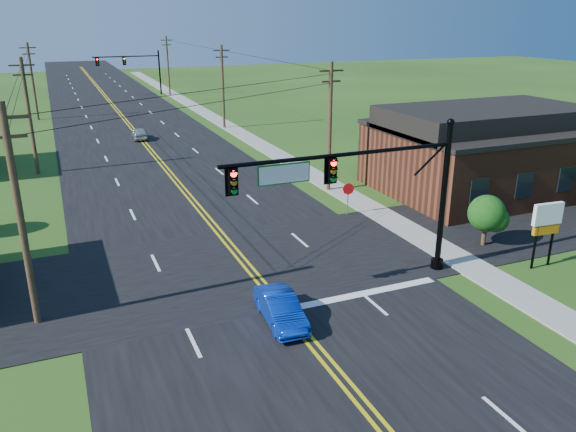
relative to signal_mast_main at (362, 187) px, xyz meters
name	(u,v)px	position (x,y,z in m)	size (l,w,h in m)	color
ground	(363,413)	(-4.34, -8.00, -4.75)	(260.00, 260.00, 0.00)	#204112
road_main	(133,131)	(-4.34, 42.00, -4.73)	(16.00, 220.00, 0.04)	black
road_cross	(243,266)	(-4.34, 4.00, -4.73)	(70.00, 10.00, 0.04)	black
sidewalk	(254,141)	(6.16, 32.00, -4.71)	(2.00, 160.00, 0.08)	gray
signal_mast_main	(362,187)	(0.00, 0.00, 0.00)	(11.30, 0.60, 7.48)	black
signal_mast_far	(131,66)	(0.10, 72.00, -0.20)	(10.98, 0.60, 7.48)	black
brick_building	(483,158)	(15.66, 10.00, -2.40)	(14.20, 11.20, 4.70)	#572919
utility_pole_left_a	(20,214)	(-13.84, 2.00, -0.03)	(1.80, 0.28, 9.00)	#352618
utility_pole_left_b	(29,115)	(-13.84, 27.00, -0.03)	(1.80, 0.28, 9.00)	#352618
utility_pole_left_c	(33,80)	(-13.84, 54.00, -0.03)	(1.80, 0.28, 9.00)	#352618
utility_pole_right_a	(330,125)	(5.46, 14.00, -0.03)	(1.80, 0.28, 9.00)	#352618
utility_pole_right_b	(223,85)	(5.46, 40.00, -0.03)	(1.80, 0.28, 9.00)	#352618
utility_pole_right_c	(168,65)	(5.46, 70.00, -0.03)	(1.80, 0.28, 9.00)	#352618
tree_right_back	(375,138)	(11.66, 18.00, -2.15)	(3.00, 3.00, 4.10)	#352618
shrub_corner	(487,213)	(8.66, 1.50, -2.90)	(2.00, 2.00, 2.86)	#352618
blue_car	(281,309)	(-4.67, -1.86, -4.14)	(1.29, 3.71, 1.22)	#072AA3
distant_car	(140,134)	(-4.26, 37.32, -4.16)	(1.40, 3.49, 1.19)	#A4A5A9
stop_sign	(348,192)	(4.16, 8.72, -3.23)	(0.74, 0.19, 2.11)	slate
pylon_sign	(547,221)	(9.37, -1.82, -2.31)	(1.64, 0.34, 3.35)	black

